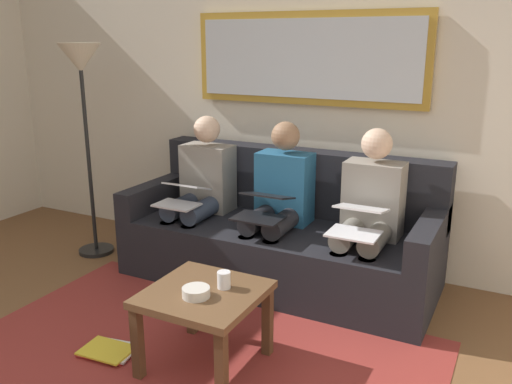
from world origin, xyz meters
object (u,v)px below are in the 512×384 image
Objects in this scene: couch at (282,236)px; laptop_white at (358,219)px; person_middle at (279,199)px; cup at (224,280)px; laptop_black at (263,205)px; bowl at (196,292)px; framed_mirror at (307,59)px; laptop_silver at (182,194)px; person_left at (369,212)px; person_right at (201,188)px; standing_lamp at (82,82)px; coffee_table at (204,303)px; magazine_stack at (108,350)px.

laptop_white is at bearing 154.11° from couch.
couch is 1.93× the size of person_middle.
couch is at bearing -80.96° from cup.
laptop_white is 1.02× the size of laptop_black.
bowl is at bearing 95.05° from person_middle.
laptop_silver is (0.64, 0.70, -0.93)m from framed_mirror.
person_left is at bearing -169.16° from laptop_silver.
laptop_white is 0.68m from person_middle.
framed_mirror reaches higher than person_right.
person_middle is 0.24m from laptop_black.
bowl is at bearing 64.15° from cup.
person_middle is at bearing -172.69° from standing_lamp.
bowl is 1.00m from laptop_black.
standing_lamp is at bearing -1.13° from laptop_white.
coffee_table is 4.08× the size of bowl.
person_left is at bearing -174.81° from standing_lamp.
laptop_black is (0.11, -0.91, 0.26)m from coffee_table.
person_left and person_middle have the same top height.
framed_mirror reaches higher than bowl.
laptop_white is (-0.53, -0.98, 0.17)m from bowl.
standing_lamp is (1.55, -0.04, 0.74)m from laptop_black.
magazine_stack is (0.44, 1.06, -0.61)m from laptop_black.
person_right reaches higher than magazine_stack.
bowl is 1.34m from person_left.
standing_lamp is at bearing 12.33° from person_right.
laptop_white is (-0.64, 0.70, -0.92)m from framed_mirror.
cup reaches higher than bowl.
coffee_table is at bearing 96.63° from laptop_black.
bowl is (-0.11, 1.29, 0.15)m from couch.
laptop_black is (0.18, -0.83, 0.15)m from cup.
cup is at bearing 99.61° from person_middle.
person_right is at bearing -10.71° from laptop_white.
person_left reaches higher than bowl.
coffee_table is 1.76× the size of magazine_stack.
laptop_white is at bearing -179.86° from laptop_silver.
couch is 24.44× the size of cup.
standing_lamp is (0.91, 0.20, 0.76)m from person_right.
laptop_white is at bearing 159.29° from person_middle.
couch is at bearing -170.20° from standing_lamp.
standing_lamp is (2.19, 0.20, 0.76)m from person_left.
laptop_black is at bearing -83.71° from bowl.
cup is at bearing 102.34° from laptop_black.
person_right reaches higher than bowl.
framed_mirror is at bearing -90.00° from couch.
magazine_stack is at bearing 100.94° from laptop_silver.
standing_lamp reaches higher than magazine_stack.
person_left is 2.33m from standing_lamp.
bowl is 0.43× the size of magazine_stack.
standing_lamp is at bearing -31.71° from bowl.
laptop_black is at bearing 90.00° from person_middle.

